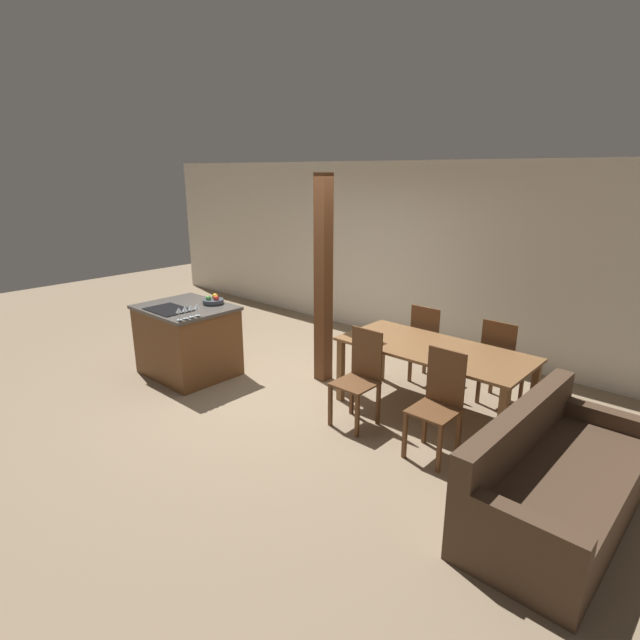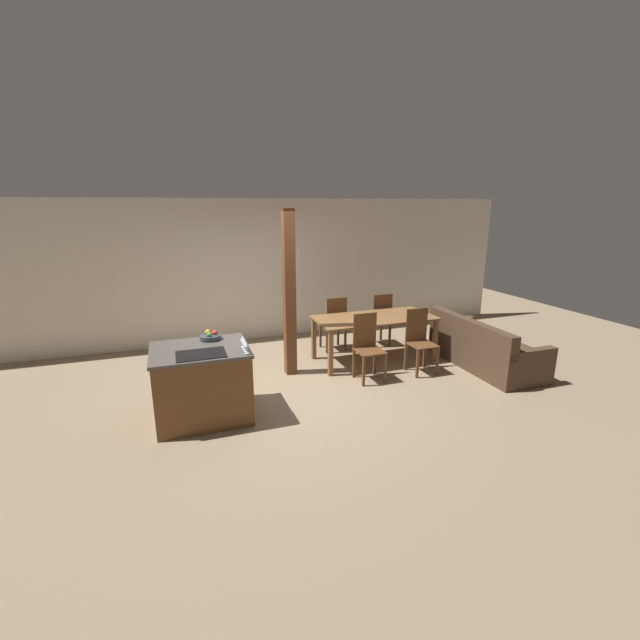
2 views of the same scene
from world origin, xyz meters
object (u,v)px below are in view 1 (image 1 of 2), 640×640
(wine_glass_end, at_px, (197,306))
(couch, at_px, (556,483))
(dining_chair_near_left, at_px, (360,376))
(dining_chair_near_right, at_px, (438,403))
(fruit_bowl, at_px, (213,300))
(wine_glass_far, at_px, (191,308))
(kitchen_island, at_px, (188,340))
(dining_chair_far_left, at_px, (428,343))
(wine_glass_middle, at_px, (185,309))
(dining_table, at_px, (433,356))
(dining_chair_far_right, at_px, (500,362))
(timber_post, at_px, (323,282))
(wine_glass_near, at_px, (179,311))

(wine_glass_end, bearing_deg, couch, 5.96)
(wine_glass_end, height_order, dining_chair_near_left, wine_glass_end)
(wine_glass_end, bearing_deg, dining_chair_near_right, 11.69)
(fruit_bowl, xyz_separation_m, wine_glass_far, (0.34, -0.56, 0.08))
(dining_chair_near_right, bearing_deg, fruit_bowl, -177.91)
(kitchen_island, height_order, couch, kitchen_island)
(fruit_bowl, relative_size, dining_chair_far_left, 0.26)
(wine_glass_middle, xyz_separation_m, dining_chair_far_left, (1.96, 2.13, -0.51))
(fruit_bowl, bearing_deg, dining_chair_far_left, 32.86)
(dining_table, relative_size, dining_chair_near_left, 2.00)
(dining_chair_far_left, height_order, couch, dining_chair_far_left)
(dining_chair_far_right, bearing_deg, wine_glass_far, 35.45)
(dining_chair_far_left, distance_m, dining_chair_far_right, 0.91)
(dining_table, distance_m, dining_chair_near_right, 0.84)
(dining_chair_far_right, relative_size, couch, 0.51)
(fruit_bowl, relative_size, dining_table, 0.13)
(dining_chair_far_right, distance_m, couch, 1.93)
(wine_glass_middle, height_order, timber_post, timber_post)
(wine_glass_far, distance_m, wine_glass_end, 0.08)
(dining_chair_near_left, bearing_deg, wine_glass_middle, -158.95)
(dining_chair_far_right, relative_size, timber_post, 0.40)
(dining_table, bearing_deg, wine_glass_far, -150.65)
(dining_chair_far_left, distance_m, couch, 2.56)
(kitchen_island, bearing_deg, dining_chair_far_right, 28.10)
(kitchen_island, relative_size, dining_chair_far_right, 1.15)
(dining_chair_far_left, bearing_deg, dining_chair_near_right, 123.53)
(wine_glass_far, relative_size, wine_glass_end, 1.00)
(dining_chair_near_left, xyz_separation_m, dining_chair_far_right, (0.91, 1.37, 0.00))
(dining_chair_far_left, bearing_deg, wine_glass_far, 46.15)
(dining_table, relative_size, dining_chair_far_left, 2.00)
(wine_glass_end, relative_size, dining_chair_far_right, 0.15)
(wine_glass_middle, relative_size, dining_chair_far_left, 0.15)
(dining_chair_near_left, distance_m, dining_chair_near_right, 0.91)
(wine_glass_near, bearing_deg, wine_glass_end, 90.00)
(kitchen_island, bearing_deg, dining_chair_near_left, 9.95)
(dining_chair_far_left, bearing_deg, dining_chair_far_right, -180.00)
(dining_table, xyz_separation_m, couch, (1.57, -0.86, -0.39))
(wine_glass_near, relative_size, dining_chair_far_right, 0.15)
(dining_chair_near_left, bearing_deg, dining_chair_far_left, 90.00)
(wine_glass_near, distance_m, couch, 4.11)
(fruit_bowl, relative_size, couch, 0.13)
(kitchen_island, bearing_deg, dining_table, 20.94)
(wine_glass_far, bearing_deg, timber_post, 54.23)
(kitchen_island, bearing_deg, wine_glass_near, -38.65)
(fruit_bowl, xyz_separation_m, dining_table, (2.76, 0.80, -0.28))
(timber_post, bearing_deg, fruit_bowl, -150.22)
(wine_glass_end, height_order, couch, wine_glass_end)
(kitchen_island, height_order, wine_glass_near, wine_glass_near)
(wine_glass_far, xyz_separation_m, wine_glass_end, (0.00, 0.08, 0.00))
(dining_chair_near_left, height_order, dining_chair_far_right, same)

